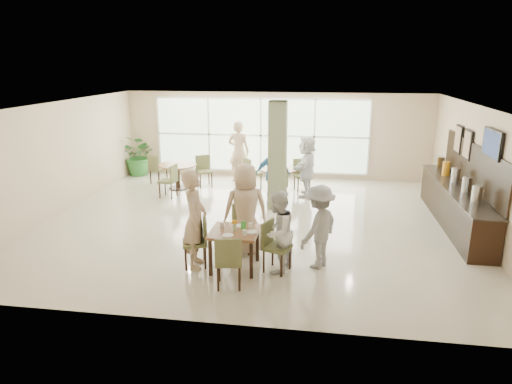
# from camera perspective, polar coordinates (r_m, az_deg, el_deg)

# --- Properties ---
(ground) EXTENTS (10.00, 10.00, 0.00)m
(ground) POSITION_cam_1_polar(r_m,az_deg,el_deg) (11.09, -0.10, -3.73)
(ground) COLOR beige
(ground) RESTS_ON ground
(room_shell) EXTENTS (10.00, 10.00, 10.00)m
(room_shell) POSITION_cam_1_polar(r_m,az_deg,el_deg) (10.64, -0.10, 4.93)
(room_shell) COLOR white
(room_shell) RESTS_ON ground
(window_bank) EXTENTS (7.00, 0.04, 7.00)m
(window_bank) POSITION_cam_1_polar(r_m,az_deg,el_deg) (15.11, 0.59, 7.07)
(window_bank) COLOR silver
(window_bank) RESTS_ON ground
(column) EXTENTS (0.45, 0.45, 2.80)m
(column) POSITION_cam_1_polar(r_m,az_deg,el_deg) (11.82, 2.71, 4.54)
(column) COLOR #6E7B56
(column) RESTS_ON ground
(main_table) EXTENTS (0.89, 0.89, 0.75)m
(main_table) POSITION_cam_1_polar(r_m,az_deg,el_deg) (8.47, -2.69, -5.47)
(main_table) COLOR brown
(main_table) RESTS_ON ground
(round_table_left) EXTENTS (1.15, 1.15, 0.75)m
(round_table_left) POSITION_cam_1_polar(r_m,az_deg,el_deg) (14.05, -9.73, 2.76)
(round_table_left) COLOR brown
(round_table_left) RESTS_ON ground
(round_table_right) EXTENTS (1.07, 1.07, 0.75)m
(round_table_right) POSITION_cam_1_polar(r_m,az_deg,el_deg) (13.28, 2.86, 2.14)
(round_table_right) COLOR brown
(round_table_right) RESTS_ON ground
(chairs_main_table) EXTENTS (2.13, 2.01, 0.95)m
(chairs_main_table) POSITION_cam_1_polar(r_m,az_deg,el_deg) (8.54, -2.58, -6.54)
(chairs_main_table) COLOR #555B32
(chairs_main_table) RESTS_ON ground
(chairs_table_left) EXTENTS (2.14, 1.98, 0.95)m
(chairs_table_left) POSITION_cam_1_polar(r_m,az_deg,el_deg) (14.05, -9.85, 2.30)
(chairs_table_left) COLOR #555B32
(chairs_table_left) RESTS_ON ground
(chairs_table_right) EXTENTS (2.10, 1.98, 0.95)m
(chairs_table_right) POSITION_cam_1_polar(r_m,az_deg,el_deg) (13.30, 2.74, 1.75)
(chairs_table_right) COLOR #555B32
(chairs_table_right) RESTS_ON ground
(tabletop_clutter) EXTENTS (0.73, 0.72, 0.21)m
(tabletop_clutter) POSITION_cam_1_polar(r_m,az_deg,el_deg) (8.40, -2.23, -4.45)
(tabletop_clutter) COLOR white
(tabletop_clutter) RESTS_ON main_table
(buffet_counter) EXTENTS (0.64, 4.70, 1.95)m
(buffet_counter) POSITION_cam_1_polar(r_m,az_deg,el_deg) (11.71, 23.68, -1.20)
(buffet_counter) COLOR black
(buffet_counter) RESTS_ON ground
(wall_tv) EXTENTS (0.06, 1.00, 0.58)m
(wall_tv) POSITION_cam_1_polar(r_m,az_deg,el_deg) (10.41, 27.43, 5.39)
(wall_tv) COLOR black
(wall_tv) RESTS_ON ground
(framed_art_a) EXTENTS (0.05, 0.55, 0.70)m
(framed_art_a) POSITION_cam_1_polar(r_m,az_deg,el_deg) (11.96, 24.94, 5.40)
(framed_art_a) COLOR black
(framed_art_a) RESTS_ON ground
(framed_art_b) EXTENTS (0.05, 0.55, 0.70)m
(framed_art_b) POSITION_cam_1_polar(r_m,az_deg,el_deg) (12.72, 23.98, 6.06)
(framed_art_b) COLOR black
(framed_art_b) RESTS_ON ground
(potted_plant) EXTENTS (1.59, 1.59, 1.38)m
(potted_plant) POSITION_cam_1_polar(r_m,az_deg,el_deg) (15.98, -14.37, 4.47)
(potted_plant) COLOR #2D712E
(potted_plant) RESTS_ON ground
(teen_left) EXTENTS (0.54, 0.73, 1.86)m
(teen_left) POSITION_cam_1_polar(r_m,az_deg,el_deg) (8.53, -7.64, -3.43)
(teen_left) COLOR tan
(teen_left) RESTS_ON ground
(teen_far) EXTENTS (1.02, 0.80, 1.85)m
(teen_far) POSITION_cam_1_polar(r_m,az_deg,el_deg) (9.05, -1.31, -2.17)
(teen_far) COLOR tan
(teen_far) RESTS_ON ground
(teen_right) EXTENTS (0.78, 0.88, 1.53)m
(teen_right) POSITION_cam_1_polar(r_m,az_deg,el_deg) (8.32, 2.73, -5.01)
(teen_right) COLOR white
(teen_right) RESTS_ON ground
(teen_standing) EXTENTS (1.03, 1.19, 1.59)m
(teen_standing) POSITION_cam_1_polar(r_m,az_deg,el_deg) (8.55, 7.86, -4.33)
(teen_standing) COLOR #98989A
(teen_standing) RESTS_ON ground
(adult_a) EXTENTS (1.02, 0.69, 1.62)m
(adult_a) POSITION_cam_1_polar(r_m,az_deg,el_deg) (12.33, 2.10, 2.21)
(adult_a) COLOR #4188C5
(adult_a) RESTS_ON ground
(adult_b) EXTENTS (0.86, 1.67, 1.74)m
(adult_b) POSITION_cam_1_polar(r_m,az_deg,el_deg) (13.14, 6.32, 3.26)
(adult_b) COLOR white
(adult_b) RESTS_ON ground
(adult_standing) EXTENTS (0.79, 0.60, 1.96)m
(adult_standing) POSITION_cam_1_polar(r_m,az_deg,el_deg) (14.61, -2.18, 5.09)
(adult_standing) COLOR tan
(adult_standing) RESTS_ON ground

